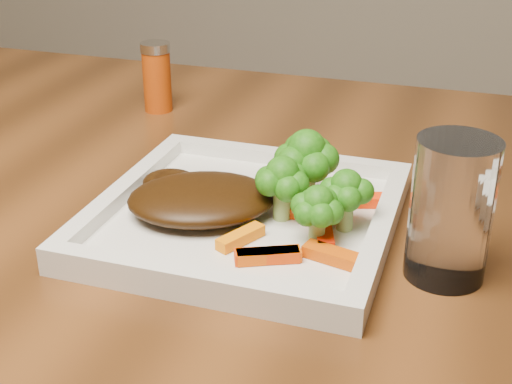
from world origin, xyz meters
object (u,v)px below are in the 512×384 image
(plate, at_px, (246,220))
(spice_shaker, at_px, (157,77))
(drinking_glass, at_px, (451,210))

(plate, height_order, spice_shaker, spice_shaker)
(spice_shaker, bearing_deg, drinking_glass, -36.72)
(spice_shaker, xyz_separation_m, drinking_glass, (0.40, -0.30, 0.01))
(plate, distance_m, drinking_glass, 0.19)
(spice_shaker, relative_size, drinking_glass, 0.77)
(plate, relative_size, drinking_glass, 2.25)
(spice_shaker, bearing_deg, plate, -51.28)
(plate, bearing_deg, spice_shaker, 128.72)
(plate, height_order, drinking_glass, drinking_glass)
(drinking_glass, bearing_deg, plate, 171.39)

